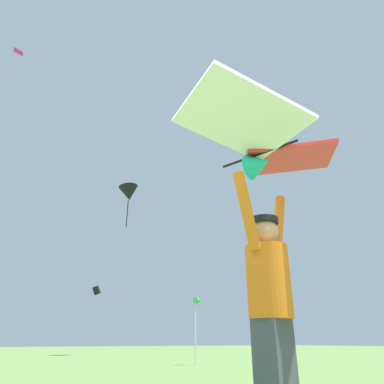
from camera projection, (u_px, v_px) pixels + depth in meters
The scene contains 6 objects.
kite_flyer_person at pixel (270, 303), 2.72m from camera, with size 0.79×0.43×1.92m.
held_stunt_kite at pixel (266, 146), 3.19m from camera, with size 1.94×1.32×0.42m.
distant_kite_black_mid_left at pixel (129, 193), 22.07m from camera, with size 1.77×1.73×2.72m.
distant_kite_magenta_high_left at pixel (19, 51), 26.64m from camera, with size 0.97×0.97×0.31m.
distant_kite_black_low_right at pixel (97, 290), 31.85m from camera, with size 0.87×0.64×0.92m.
marker_flag at pixel (198, 305), 11.60m from camera, with size 0.30×0.24×2.03m.
Camera 1 is at (-1.58, -2.05, 0.66)m, focal length 33.27 mm.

